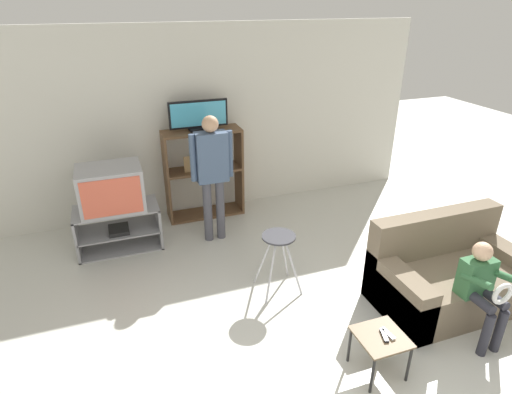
# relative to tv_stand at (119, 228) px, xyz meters

# --- Properties ---
(wall_back) EXTENTS (6.40, 0.06, 2.60)m
(wall_back) POSITION_rel_tv_stand_xyz_m (1.34, 0.78, 1.03)
(wall_back) COLOR silver
(wall_back) RESTS_ON ground_plane
(tv_stand) EXTENTS (1.01, 0.53, 0.55)m
(tv_stand) POSITION_rel_tv_stand_xyz_m (0.00, 0.00, 0.00)
(tv_stand) COLOR #939399
(tv_stand) RESTS_ON ground_plane
(television_main) EXTENTS (0.74, 0.57, 0.53)m
(television_main) POSITION_rel_tv_stand_xyz_m (-0.02, 0.01, 0.54)
(television_main) COLOR #9E9EA3
(television_main) RESTS_ON tv_stand
(media_shelf) EXTENTS (1.07, 0.38, 1.26)m
(media_shelf) POSITION_rel_tv_stand_xyz_m (1.23, 0.52, 0.38)
(media_shelf) COLOR brown
(media_shelf) RESTS_ON ground_plane
(television_flat) EXTENTS (0.79, 0.20, 0.40)m
(television_flat) POSITION_rel_tv_stand_xyz_m (1.20, 0.54, 1.18)
(television_flat) COLOR black
(television_flat) RESTS_ON media_shelf
(folding_stool) EXTENTS (0.43, 0.39, 0.67)m
(folding_stool) POSITION_rel_tv_stand_xyz_m (1.55, -1.46, 0.27)
(folding_stool) COLOR #B7B7BC
(folding_stool) RESTS_ON ground_plane
(snack_table) EXTENTS (0.39, 0.39, 0.38)m
(snack_table) POSITION_rel_tv_stand_xyz_m (1.91, -2.79, 0.06)
(snack_table) COLOR brown
(snack_table) RESTS_ON ground_plane
(remote_control_black) EXTENTS (0.08, 0.15, 0.02)m
(remote_control_black) POSITION_rel_tv_stand_xyz_m (1.93, -2.80, 0.12)
(remote_control_black) COLOR #232328
(remote_control_black) RESTS_ON snack_table
(remote_control_white) EXTENTS (0.05, 0.15, 0.02)m
(remote_control_white) POSITION_rel_tv_stand_xyz_m (1.97, -2.79, 0.12)
(remote_control_white) COLOR silver
(remote_control_white) RESTS_ON snack_table
(couch) EXTENTS (1.51, 0.86, 0.89)m
(couch) POSITION_rel_tv_stand_xyz_m (3.11, -2.22, 0.03)
(couch) COLOR #756651
(couch) RESTS_ON ground_plane
(person_standing_adult) EXTENTS (0.53, 0.20, 1.64)m
(person_standing_adult) POSITION_rel_tv_stand_xyz_m (1.18, -0.19, 0.73)
(person_standing_adult) COLOR #4C4C56
(person_standing_adult) RESTS_ON ground_plane
(person_seated_child) EXTENTS (0.33, 0.43, 0.96)m
(person_seated_child) POSITION_rel_tv_stand_xyz_m (2.97, -2.73, 0.31)
(person_seated_child) COLOR #2D2D38
(person_seated_child) RESTS_ON ground_plane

